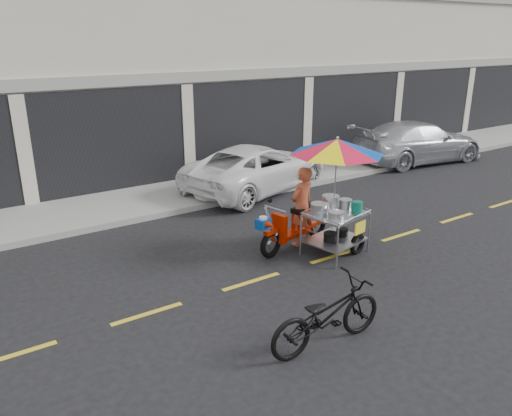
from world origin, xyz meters
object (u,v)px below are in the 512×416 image
white_pickup (257,168)px  food_vendor_rig (323,179)px  near_bicycle (327,315)px  silver_pickup (418,142)px

white_pickup → food_vendor_rig: food_vendor_rig is taller
near_bicycle → food_vendor_rig: bearing=-37.5°
near_bicycle → white_pickup: bearing=-24.5°
silver_pickup → food_vendor_rig: size_ratio=1.83×
silver_pickup → food_vendor_rig: bearing=123.9°
food_vendor_rig → near_bicycle: bearing=-141.4°
white_pickup → silver_pickup: silver_pickup is taller
silver_pickup → near_bicycle: (-9.94, -6.59, -0.21)m
near_bicycle → silver_pickup: bearing=-54.7°
silver_pickup → food_vendor_rig: 8.74m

